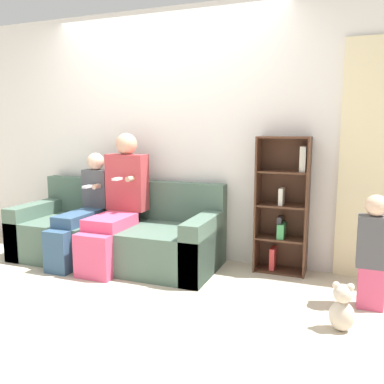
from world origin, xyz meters
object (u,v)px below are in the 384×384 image
Objects in this scene: teddy_bear at (342,308)px; adult_seated at (118,199)px; couch at (117,236)px; bookshelf at (283,206)px; child_seated at (82,208)px; toddler_standing at (373,251)px.

adult_seated is at bearing 162.73° from teddy_bear.
bookshelf is (1.62, 0.32, 0.36)m from couch.
couch is 1.93× the size of child_seated.
couch reaches higher than teddy_bear.
child_seated reaches higher than teddy_bear.
child_seated is at bearing -161.37° from couch.
child_seated is 2.61m from teddy_bear.
bookshelf is (-0.76, 0.58, 0.18)m from toddler_standing.
bookshelf reaches higher than child_seated.
couch is 2.30m from teddy_bear.
couch is at bearing 18.63° from child_seated.
couch is 1.69m from bookshelf.
couch is 6.24× the size of teddy_bear.
child_seated is at bearing 176.77° from toddler_standing.
couch is at bearing 173.68° from toddler_standing.
child_seated reaches higher than toddler_standing.
couch is 2.42× the size of toddler_standing.
adult_seated is (0.06, -0.06, 0.40)m from couch.
couch is 2.40m from toddler_standing.
teddy_bear is at bearing -113.11° from toddler_standing.
couch is at bearing -168.80° from bookshelf.
bookshelf reaches higher than couch.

